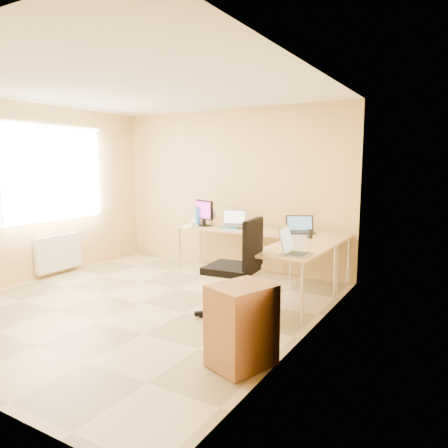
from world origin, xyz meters
The scene contains 25 objects.
floor centered at (0.00, 0.00, 0.00)m, with size 4.50×4.50×0.00m, color tan.
ceiling centered at (0.00, 0.00, 2.60)m, with size 4.50×4.50×0.00m, color white.
wall_back centered at (0.00, 2.25, 1.30)m, with size 4.50×4.50×0.00m, color #DEB465.
wall_left centered at (-2.10, 0.00, 1.30)m, with size 4.50×4.50×0.00m, color #DEB465.
wall_right centered at (2.10, 0.00, 1.30)m, with size 4.50×4.50×0.00m, color #DEB465.
desk_main centered at (0.72, 1.85, 0.36)m, with size 2.65×0.70×0.73m, color tan.
desk_return centered at (1.70, 0.85, 0.36)m, with size 0.70×1.30×0.73m, color tan.
monitor centered at (-0.23, 1.78, 0.94)m, with size 0.49×0.16×0.42m, color black.
book_stack centered at (0.29, 1.75, 0.76)m, with size 0.24×0.32×0.05m, color teal.
laptop_center centered at (0.36, 1.72, 0.90)m, with size 0.36×0.28×0.23m, color #B0ACC8.
laptop_black centered at (1.36, 1.89, 0.86)m, with size 0.40×0.29×0.25m, color black.
keyboard centered at (0.41, 1.55, 0.74)m, with size 0.40×0.11×0.02m, color silver.
mouse centered at (0.74, 1.74, 0.75)m, with size 0.10×0.06×0.03m, color white.
mug centered at (-0.30, 1.55, 0.78)m, with size 0.10×0.10×0.10m, color white.
cd_stack centered at (0.18, 1.55, 0.75)m, with size 0.12×0.12×0.03m, color silver.
water_bottle centered at (-0.35, 1.78, 0.88)m, with size 0.09×0.09×0.30m, color #3A81CC.
papers centered at (-0.40, 1.55, 0.73)m, with size 0.23×0.33×0.01m, color silver.
white_box centered at (-0.40, 1.88, 0.77)m, with size 0.22×0.16×0.08m, color silver.
desk_fan centered at (-0.15, 1.91, 0.86)m, with size 0.20×0.20×0.25m, color white.
black_cup centered at (1.62, 1.55, 0.79)m, with size 0.07×0.07×0.12m, color black.
laptop_return centered at (1.85, 0.45, 0.85)m, with size 0.29×0.37×0.25m, color #9B99AB.
office_chair centered at (1.18, 0.20, 0.50)m, with size 0.68×0.68×1.14m, color black.
cabinet centered at (1.85, -0.81, 0.36)m, with size 0.41×0.51×0.70m, color brown.
radiator centered at (-2.03, 0.40, 0.35)m, with size 0.09×0.80×0.55m, color white.
window centered at (-2.05, 0.40, 1.55)m, with size 0.10×1.80×1.40m, color white.
Camera 1 is at (3.44, -3.79, 1.70)m, focal length 33.58 mm.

